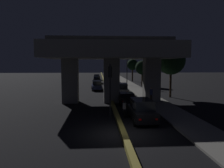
{
  "coord_description": "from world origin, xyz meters",
  "views": [
    {
      "loc": [
        -1.61,
        -13.96,
        4.63
      ],
      "look_at": [
        0.36,
        16.74,
        1.78
      ],
      "focal_mm": 35.0,
      "sensor_mm": 36.0,
      "label": 1
    }
  ],
  "objects_px": {
    "car_black_lead": "(142,110)",
    "car_silver_third_oncoming": "(97,77)",
    "car_black_second": "(126,98)",
    "car_grey_third": "(122,89)",
    "street_lamp": "(126,64)",
    "pedestrian_on_sidewalk": "(151,95)",
    "traffic_light_left_of_median": "(110,81)",
    "motorcycle_black_filtering_near": "(124,109)",
    "car_dark_blue_fifth": "(114,82)",
    "motorcycle_blue_filtering_far": "(113,91)",
    "motorcycle_red_filtering_mid": "(117,97)",
    "car_white_fourth": "(116,85)",
    "car_dark_blue_lead_oncoming": "(97,85)",
    "car_black_second_oncoming": "(97,79)"
  },
  "relations": [
    {
      "from": "street_lamp",
      "to": "car_dark_blue_fifth",
      "type": "bearing_deg",
      "value": 134.68
    },
    {
      "from": "car_grey_third",
      "to": "car_black_second",
      "type": "bearing_deg",
      "value": 178.89
    },
    {
      "from": "car_black_lead",
      "to": "car_silver_third_oncoming",
      "type": "xyz_separation_m",
      "value": [
        -3.89,
        45.56,
        -0.1
      ]
    },
    {
      "from": "car_dark_blue_lead_oncoming",
      "to": "car_black_lead",
      "type": "bearing_deg",
      "value": 7.21
    },
    {
      "from": "car_white_fourth",
      "to": "pedestrian_on_sidewalk",
      "type": "xyz_separation_m",
      "value": [
        2.94,
        -14.49,
        0.31
      ]
    },
    {
      "from": "street_lamp",
      "to": "car_black_second_oncoming",
      "type": "distance_m",
      "value": 9.6
    },
    {
      "from": "traffic_light_left_of_median",
      "to": "car_silver_third_oncoming",
      "type": "xyz_separation_m",
      "value": [
        -1.39,
        44.16,
        -2.35
      ]
    },
    {
      "from": "car_white_fourth",
      "to": "car_dark_blue_fifth",
      "type": "xyz_separation_m",
      "value": [
        0.23,
        8.23,
        0.03
      ]
    },
    {
      "from": "street_lamp",
      "to": "car_grey_third",
      "type": "xyz_separation_m",
      "value": [
        -2.17,
        -12.99,
        -3.77
      ]
    },
    {
      "from": "car_black_second_oncoming",
      "to": "car_grey_third",
      "type": "bearing_deg",
      "value": 10.28
    },
    {
      "from": "car_black_lead",
      "to": "motorcycle_black_filtering_near",
      "type": "bearing_deg",
      "value": 32.57
    },
    {
      "from": "motorcycle_red_filtering_mid",
      "to": "car_dark_blue_fifth",
      "type": "bearing_deg",
      "value": -5.97
    },
    {
      "from": "car_black_second_oncoming",
      "to": "car_silver_third_oncoming",
      "type": "distance_m",
      "value": 10.52
    },
    {
      "from": "street_lamp",
      "to": "pedestrian_on_sidewalk",
      "type": "relative_size",
      "value": 4.54
    },
    {
      "from": "car_black_second",
      "to": "traffic_light_left_of_median",
      "type": "bearing_deg",
      "value": 159.93
    },
    {
      "from": "car_black_second",
      "to": "car_grey_third",
      "type": "xyz_separation_m",
      "value": [
        0.38,
        8.06,
        0.16
      ]
    },
    {
      "from": "car_dark_blue_fifth",
      "to": "pedestrian_on_sidewalk",
      "type": "distance_m",
      "value": 22.88
    },
    {
      "from": "car_black_second",
      "to": "motorcycle_red_filtering_mid",
      "type": "distance_m",
      "value": 1.9
    },
    {
      "from": "car_white_fourth",
      "to": "traffic_light_left_of_median",
      "type": "bearing_deg",
      "value": 173.04
    },
    {
      "from": "car_black_lead",
      "to": "car_black_second_oncoming",
      "type": "height_order",
      "value": "car_black_lead"
    },
    {
      "from": "street_lamp",
      "to": "car_grey_third",
      "type": "bearing_deg",
      "value": -99.5
    },
    {
      "from": "motorcycle_black_filtering_near",
      "to": "motorcycle_blue_filtering_far",
      "type": "xyz_separation_m",
      "value": [
        -0.11,
        12.96,
        -0.02
      ]
    },
    {
      "from": "car_dark_blue_lead_oncoming",
      "to": "motorcycle_red_filtering_mid",
      "type": "bearing_deg",
      "value": 8.81
    },
    {
      "from": "traffic_light_left_of_median",
      "to": "motorcycle_black_filtering_near",
      "type": "distance_m",
      "value": 2.89
    },
    {
      "from": "street_lamp",
      "to": "car_dark_blue_lead_oncoming",
      "type": "xyz_separation_m",
      "value": [
        -6.04,
        -7.16,
        -3.8
      ]
    },
    {
      "from": "car_black_lead",
      "to": "car_dark_blue_fifth",
      "type": "bearing_deg",
      "value": -0.8
    },
    {
      "from": "car_grey_third",
      "to": "car_black_second_oncoming",
      "type": "bearing_deg",
      "value": 12.95
    },
    {
      "from": "street_lamp",
      "to": "car_dark_blue_fifth",
      "type": "height_order",
      "value": "street_lamp"
    },
    {
      "from": "car_dark_blue_fifth",
      "to": "car_silver_third_oncoming",
      "type": "distance_m",
      "value": 15.2
    },
    {
      "from": "car_black_second_oncoming",
      "to": "car_dark_blue_fifth",
      "type": "bearing_deg",
      "value": 41.68
    },
    {
      "from": "car_dark_blue_lead_oncoming",
      "to": "car_silver_third_oncoming",
      "type": "height_order",
      "value": "car_dark_blue_lead_oncoming"
    },
    {
      "from": "car_dark_blue_fifth",
      "to": "motorcycle_blue_filtering_far",
      "type": "height_order",
      "value": "car_dark_blue_fifth"
    },
    {
      "from": "motorcycle_red_filtering_mid",
      "to": "car_grey_third",
      "type": "bearing_deg",
      "value": -14.44
    },
    {
      "from": "car_grey_third",
      "to": "car_white_fourth",
      "type": "xyz_separation_m",
      "value": [
        -0.28,
        7.01,
        -0.2
      ]
    },
    {
      "from": "car_dark_blue_fifth",
      "to": "pedestrian_on_sidewalk",
      "type": "height_order",
      "value": "pedestrian_on_sidewalk"
    },
    {
      "from": "street_lamp",
      "to": "pedestrian_on_sidewalk",
      "type": "xyz_separation_m",
      "value": [
        0.48,
        -20.46,
        -3.65
      ]
    },
    {
      "from": "car_dark_blue_lead_oncoming",
      "to": "car_white_fourth",
      "type": "bearing_deg",
      "value": 105.55
    },
    {
      "from": "car_white_fourth",
      "to": "pedestrian_on_sidewalk",
      "type": "relative_size",
      "value": 2.71
    },
    {
      "from": "street_lamp",
      "to": "car_grey_third",
      "type": "distance_m",
      "value": 13.7
    },
    {
      "from": "car_black_lead",
      "to": "car_silver_third_oncoming",
      "type": "distance_m",
      "value": 45.73
    },
    {
      "from": "traffic_light_left_of_median",
      "to": "motorcycle_red_filtering_mid",
      "type": "distance_m",
      "value": 8.3
    },
    {
      "from": "car_white_fourth",
      "to": "motorcycle_red_filtering_mid",
      "type": "relative_size",
      "value": 2.4
    },
    {
      "from": "street_lamp",
      "to": "car_silver_third_oncoming",
      "type": "height_order",
      "value": "street_lamp"
    },
    {
      "from": "car_black_second",
      "to": "motorcycle_black_filtering_near",
      "type": "height_order",
      "value": "motorcycle_black_filtering_near"
    },
    {
      "from": "street_lamp",
      "to": "motorcycle_black_filtering_near",
      "type": "distance_m",
      "value": 27.33
    },
    {
      "from": "pedestrian_on_sidewalk",
      "to": "car_silver_third_oncoming",
      "type": "bearing_deg",
      "value": 100.07
    },
    {
      "from": "car_dark_blue_lead_oncoming",
      "to": "car_black_second_oncoming",
      "type": "relative_size",
      "value": 1.1
    },
    {
      "from": "car_black_second",
      "to": "car_white_fourth",
      "type": "bearing_deg",
      "value": -0.65
    },
    {
      "from": "car_black_lead",
      "to": "car_black_second",
      "type": "distance_m",
      "value": 7.58
    },
    {
      "from": "car_silver_third_oncoming",
      "to": "car_black_second",
      "type": "bearing_deg",
      "value": 5.64
    }
  ]
}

